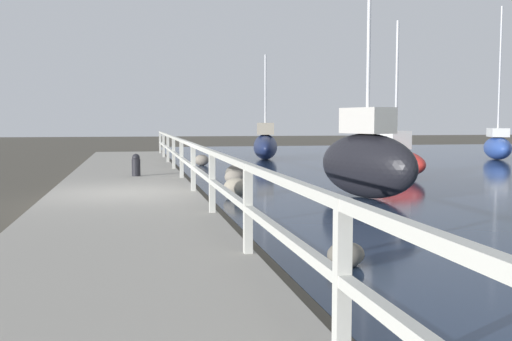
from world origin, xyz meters
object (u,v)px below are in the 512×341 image
sailboat_blue (497,146)px  sailboat_black (367,160)px  mooring_bollard (136,165)px  sailboat_navy (265,144)px  sailboat_red (395,160)px

sailboat_blue → sailboat_black: sailboat_blue is taller
mooring_bollard → sailboat_navy: (6.24, 11.08, 0.11)m
sailboat_navy → sailboat_red: bearing=-65.1°
sailboat_navy → mooring_bollard: bearing=-107.4°
mooring_bollard → sailboat_red: size_ratio=0.12×
sailboat_red → sailboat_navy: size_ratio=0.94×
mooring_bollard → sailboat_blue: bearing=26.5°
sailboat_red → sailboat_navy: sailboat_red is taller
mooring_bollard → sailboat_blue: size_ratio=0.09×
sailboat_blue → sailboat_navy: sailboat_blue is taller
mooring_bollard → sailboat_black: size_ratio=0.09×
sailboat_blue → sailboat_red: size_ratio=1.42×
sailboat_blue → sailboat_red: sailboat_blue is taller
sailboat_red → sailboat_black: 5.91m
mooring_bollard → sailboat_black: (5.43, -3.81, 0.31)m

